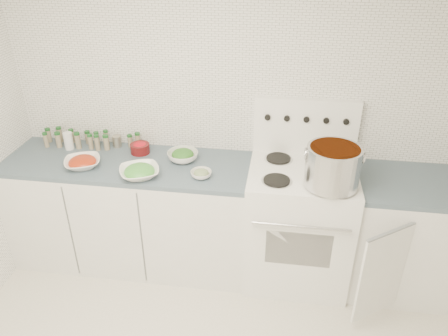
% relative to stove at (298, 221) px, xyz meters
% --- Properties ---
extents(room_walls, '(3.54, 3.04, 2.52)m').
position_rel_stove_xyz_m(room_walls, '(-0.48, -1.19, 1.06)').
color(room_walls, white).
rests_on(room_walls, ground).
extents(counter_left, '(1.85, 0.62, 0.90)m').
position_rel_stove_xyz_m(counter_left, '(-1.30, 0.00, -0.05)').
color(counter_left, white).
rests_on(counter_left, ground).
extents(stove, '(0.76, 0.70, 1.36)m').
position_rel_stove_xyz_m(stove, '(0.00, 0.00, 0.00)').
color(stove, white).
rests_on(stove, ground).
extents(counter_right, '(0.89, 0.86, 0.90)m').
position_rel_stove_xyz_m(counter_right, '(0.82, -0.00, -0.05)').
color(counter_right, white).
rests_on(counter_right, ground).
extents(stock_pot, '(0.38, 0.35, 0.27)m').
position_rel_stove_xyz_m(stock_pot, '(0.17, -0.18, 0.60)').
color(stock_pot, silver).
rests_on(stock_pot, stove).
extents(bowl_tomato, '(0.33, 0.33, 0.09)m').
position_rel_stove_xyz_m(bowl_tomato, '(-1.59, -0.11, 0.44)').
color(bowl_tomato, white).
rests_on(bowl_tomato, counter_left).
extents(bowl_snowpea, '(0.36, 0.36, 0.09)m').
position_rel_stove_xyz_m(bowl_snowpea, '(-1.14, -0.19, 0.44)').
color(bowl_snowpea, white).
rests_on(bowl_snowpea, counter_left).
extents(bowl_broccoli, '(0.29, 0.29, 0.09)m').
position_rel_stove_xyz_m(bowl_broccoli, '(-0.89, 0.09, 0.45)').
color(bowl_broccoli, white).
rests_on(bowl_broccoli, counter_left).
extents(bowl_zucchini, '(0.18, 0.18, 0.06)m').
position_rel_stove_xyz_m(bowl_zucchini, '(-0.71, -0.14, 0.43)').
color(bowl_zucchini, white).
rests_on(bowl_zucchini, counter_left).
extents(bowl_pepper, '(0.15, 0.15, 0.09)m').
position_rel_stove_xyz_m(bowl_pepper, '(-1.25, 0.16, 0.45)').
color(bowl_pepper, '#510D0F').
rests_on(bowl_pepper, counter_left).
extents(salt_canister, '(0.08, 0.08, 0.14)m').
position_rel_stove_xyz_m(salt_canister, '(-1.82, 0.15, 0.47)').
color(salt_canister, white).
rests_on(salt_canister, counter_left).
extents(tin_can, '(0.08, 0.08, 0.09)m').
position_rel_stove_xyz_m(tin_can, '(-1.46, 0.24, 0.45)').
color(tin_can, '#9E9786').
rests_on(tin_can, counter_left).
extents(spice_cluster, '(0.79, 0.15, 0.14)m').
position_rel_stove_xyz_m(spice_cluster, '(-1.71, 0.21, 0.47)').
color(spice_cluster, gray).
rests_on(spice_cluster, counter_left).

